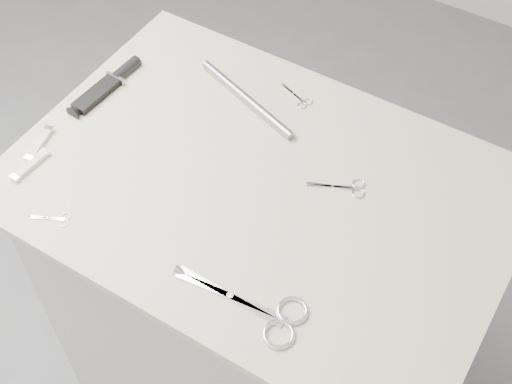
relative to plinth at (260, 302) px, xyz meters
The scene contains 11 objects.
ground 0.46m from the plinth, ahead, with size 4.00×4.00×0.01m, color slate.
plinth is the anchor object (origin of this frame).
display_board 0.46m from the plinth, ahead, with size 1.00×0.70×0.02m, color beige.
large_shears 0.56m from the plinth, 57.04° to the right, with size 0.25×0.11×0.01m.
embroidery_scissors_a 0.50m from the plinth, 28.84° to the left, with size 0.11×0.07×0.00m.
embroidery_scissors_b 0.54m from the plinth, 102.23° to the left, with size 0.09×0.05×0.00m.
tiny_scissors 0.62m from the plinth, 136.25° to the right, with size 0.08×0.05×0.00m.
sheathed_knife 0.65m from the plinth, behind, with size 0.05×0.20×0.03m.
pocket_knife_a 0.67m from the plinth, 161.35° to the right, with size 0.04×0.10×0.01m.
pocket_knife_b 0.67m from the plinth, 154.19° to the right, with size 0.03×0.10×0.01m.
metal_rail 0.54m from the plinth, 128.88° to the left, with size 0.02×0.02×0.30m, color gray.
Camera 1 is at (0.46, -0.77, 2.03)m, focal length 50.00 mm.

